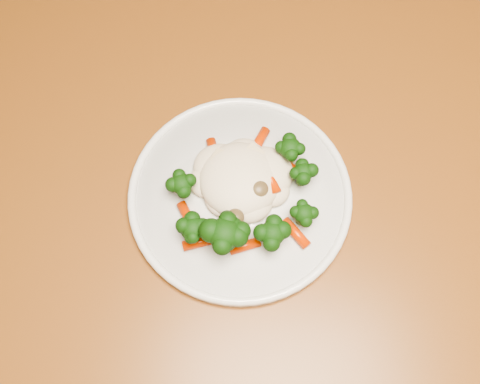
{
  "coord_description": "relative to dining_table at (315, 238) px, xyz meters",
  "views": [
    {
      "loc": [
        0.09,
        -0.31,
        1.42
      ],
      "look_at": [
        0.09,
        -0.03,
        0.77
      ],
      "focal_mm": 45.0,
      "sensor_mm": 36.0,
      "label": 1
    }
  ],
  "objects": [
    {
      "name": "meal",
      "position": [
        -0.1,
        0.01,
        0.12
      ],
      "size": [
        0.18,
        0.18,
        0.05
      ],
      "color": "beige",
      "rests_on": "plate"
    },
    {
      "name": "dining_table",
      "position": [
        0.0,
        0.0,
        0.0
      ],
      "size": [
        1.36,
        0.95,
        0.75
      ],
      "rotation": [
        0.0,
        0.0,
        0.05
      ],
      "color": "brown",
      "rests_on": "ground"
    },
    {
      "name": "plate",
      "position": [
        -0.1,
        0.02,
        0.09
      ],
      "size": [
        0.27,
        0.27,
        0.01
      ],
      "primitive_type": "cylinder",
      "color": "white",
      "rests_on": "dining_table"
    }
  ]
}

